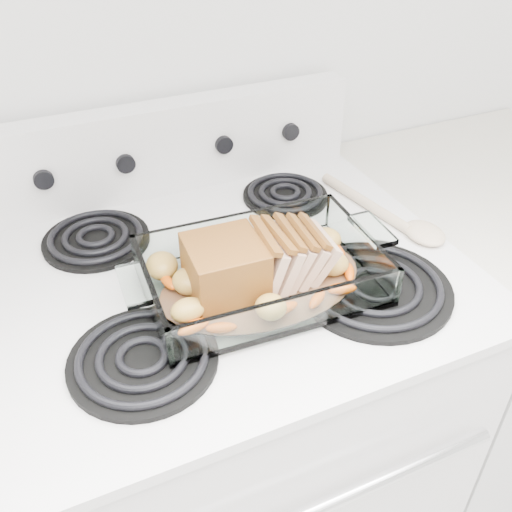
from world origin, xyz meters
name	(u,v)px	position (x,y,z in m)	size (l,w,h in m)	color
electric_range	(233,429)	(0.00, 1.66, 0.48)	(0.78, 0.70, 1.12)	silver
counter_right	(472,344)	(0.67, 1.66, 0.47)	(0.58, 0.68, 0.93)	silver
baking_dish	(261,278)	(0.02, 1.57, 0.96)	(0.36, 0.24, 0.07)	silver
pork_roast	(248,265)	(0.00, 1.57, 1.00)	(0.23, 0.11, 0.09)	brown
roast_vegetables	(251,263)	(0.02, 1.60, 0.97)	(0.32, 0.17, 0.04)	#C73900
wooden_spoon	(398,219)	(0.34, 1.64, 0.94)	(0.10, 0.30, 0.02)	#BFAD8D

